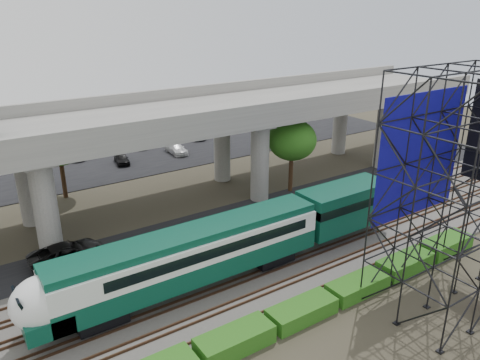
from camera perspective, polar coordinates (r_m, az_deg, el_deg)
ground at (r=33.00m, az=1.12°, el=-13.32°), size 140.00×140.00×0.00m
ballast_bed at (r=34.33m, az=-0.84°, el=-11.63°), size 90.00×12.00×0.20m
service_road at (r=40.83m, az=-7.41°, el=-6.31°), size 90.00×5.00×0.08m
parking_lot at (r=61.35m, az=-17.43°, el=2.23°), size 90.00×18.00×0.08m
harbor_water at (r=82.02m, az=-22.07°, el=6.17°), size 140.00×40.00×0.03m
rail_tracks at (r=34.24m, az=-0.84°, el=-11.38°), size 90.00×9.52×0.16m
commuter_train at (r=32.44m, az=-2.42°, el=-8.02°), size 29.30×3.06×4.30m
overpass at (r=42.24m, az=-12.95°, el=6.12°), size 80.00×12.00×12.40m
scaffold_tower at (r=31.48m, az=25.14°, el=-1.78°), size 9.36×6.36×15.00m
hedge_strip at (r=30.46m, az=7.56°, el=-15.50°), size 34.60×1.80×1.20m
trees at (r=42.11m, az=-16.96°, el=1.94°), size 40.94×16.94×7.69m
suv at (r=37.95m, az=-20.30°, el=-8.35°), size 5.70×2.80×1.56m
parked_cars at (r=60.77m, az=-16.85°, el=2.77°), size 36.30×9.55×1.30m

